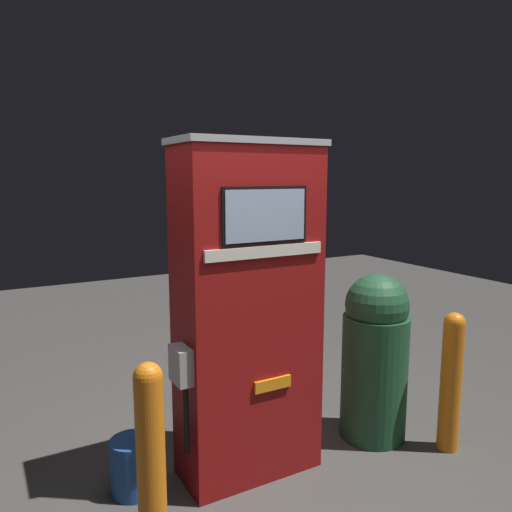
{
  "coord_description": "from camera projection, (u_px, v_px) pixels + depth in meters",
  "views": [
    {
      "loc": [
        -1.49,
        -2.53,
        1.97
      ],
      "look_at": [
        0.0,
        0.11,
        1.48
      ],
      "focal_mm": 35.0,
      "sensor_mm": 36.0,
      "label": 1
    }
  ],
  "objects": [
    {
      "name": "ground_plane",
      "position": [
        264.0,
        485.0,
        3.21
      ],
      "size": [
        14.0,
        14.0,
        0.0
      ],
      "primitive_type": "plane",
      "color": "#423F3D"
    },
    {
      "name": "gas_pump",
      "position": [
        248.0,
        312.0,
        3.22
      ],
      "size": [
        1.01,
        0.47,
        2.19
      ],
      "color": "maroon",
      "rests_on": "ground_plane"
    },
    {
      "name": "trash_bin",
      "position": [
        375.0,
        355.0,
        3.73
      ],
      "size": [
        0.49,
        0.49,
        1.26
      ],
      "color": "#1E4C2D",
      "rests_on": "ground_plane"
    },
    {
      "name": "squeegee_bucket",
      "position": [
        133.0,
        465.0,
        3.12
      ],
      "size": [
        0.28,
        0.28,
        0.78
      ],
      "color": "#1E478C",
      "rests_on": "ground_plane"
    },
    {
      "name": "safety_bollard_far",
      "position": [
        451.0,
        378.0,
        3.56
      ],
      "size": [
        0.15,
        0.15,
        1.02
      ],
      "color": "orange",
      "rests_on": "ground_plane"
    },
    {
      "name": "safety_bollard",
      "position": [
        151.0,
        459.0,
        2.5
      ],
      "size": [
        0.15,
        0.15,
        1.07
      ],
      "color": "orange",
      "rests_on": "ground_plane"
    }
  ]
}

